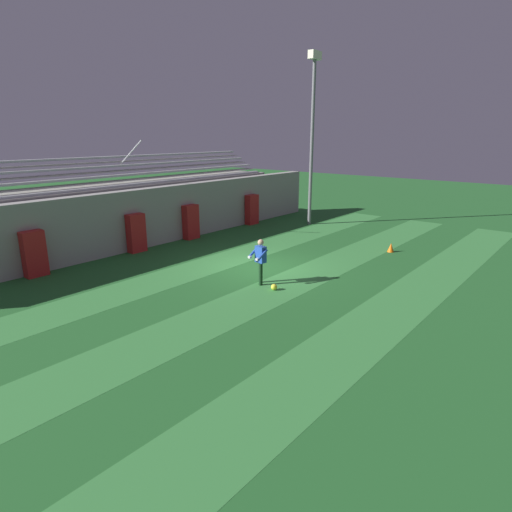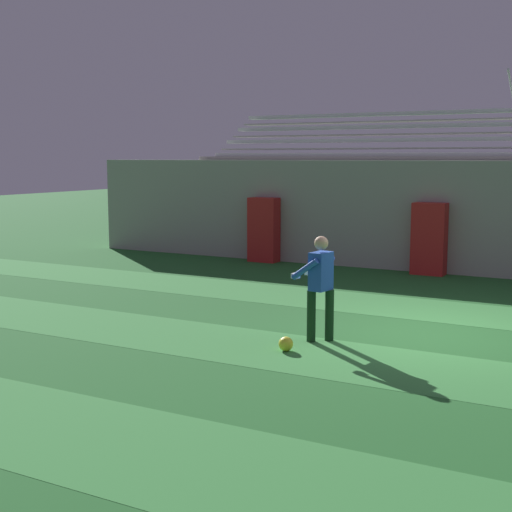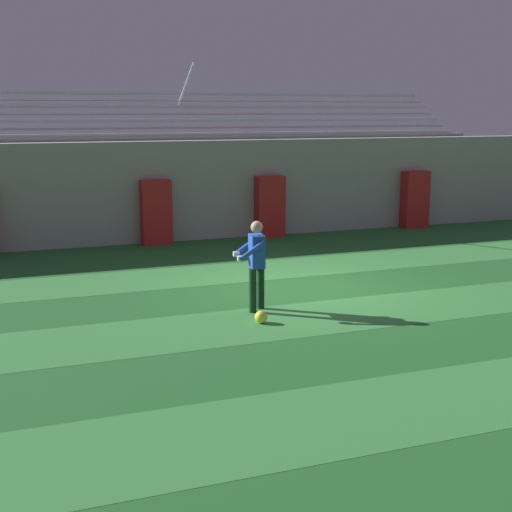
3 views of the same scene
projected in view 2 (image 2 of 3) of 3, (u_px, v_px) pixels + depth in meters
ground_plane at (433, 335)px, 11.67m from camera, size 80.00×80.00×0.00m
turf_stripe_near at (261, 478)px, 6.44m from camera, size 28.00×1.96×0.01m
turf_stripe_mid at (394, 367)px, 9.86m from camera, size 28.00×1.96×0.01m
turf_stripe_far at (459, 313)px, 13.28m from camera, size 28.00×1.96×0.01m
back_wall at (505, 219)px, 17.13m from camera, size 24.00×0.60×2.80m
padding_pillar_gate_left at (429, 239)px, 17.52m from camera, size 0.82×0.44×1.78m
padding_pillar_far_left at (264, 230)px, 19.69m from camera, size 0.82×0.44×1.78m
goalkeeper at (320, 281)px, 11.13m from camera, size 0.62×0.63×1.67m
soccer_ball at (286, 344)px, 10.66m from camera, size 0.22×0.22×0.22m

